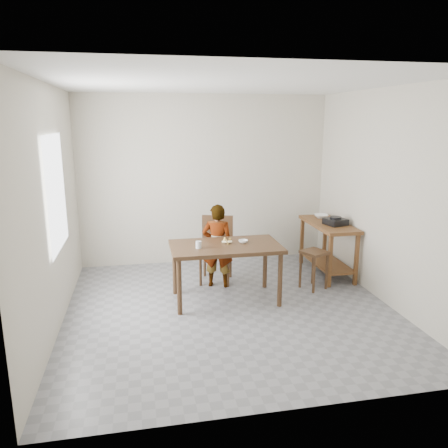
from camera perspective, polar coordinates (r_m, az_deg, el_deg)
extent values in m
cube|color=slate|center=(5.56, 0.81, -11.23)|extent=(4.00, 4.00, 0.04)
cube|color=white|center=(5.07, 0.92, 18.17)|extent=(4.00, 4.00, 0.04)
cube|color=beige|center=(7.11, -2.54, 5.74)|extent=(4.00, 0.04, 2.70)
cube|color=beige|center=(3.25, 8.29, -3.74)|extent=(4.00, 0.04, 2.70)
cube|color=beige|center=(5.13, -21.82, 1.77)|extent=(0.04, 4.00, 2.70)
cube|color=beige|center=(5.90, 20.47, 3.30)|extent=(0.04, 4.00, 2.70)
cube|color=white|center=(5.29, -21.05, 3.82)|extent=(0.02, 1.10, 1.30)
imported|color=silver|center=(6.09, -0.86, -2.86)|extent=(0.50, 0.41, 1.18)
cylinder|color=silver|center=(5.42, -3.34, -2.72)|extent=(0.08, 0.08, 0.09)
imported|color=white|center=(5.66, 2.52, -2.28)|extent=(0.15, 0.15, 0.04)
imported|color=white|center=(7.02, 12.56, 1.00)|extent=(0.26, 0.26, 0.06)
cube|color=black|center=(6.61, 14.36, 0.30)|extent=(0.34, 0.34, 0.09)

